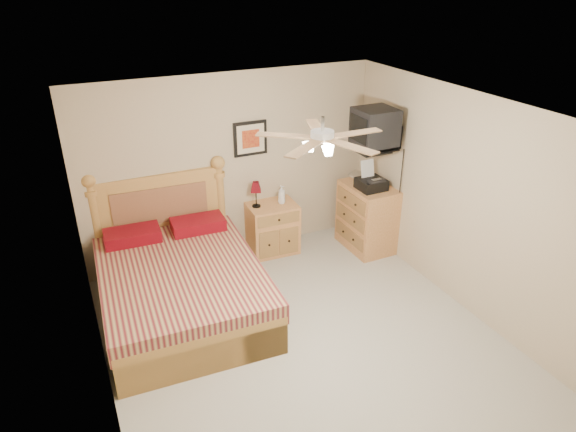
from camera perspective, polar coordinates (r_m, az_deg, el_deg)
name	(u,v)px	position (r m, az deg, el deg)	size (l,w,h in m)	color
floor	(307,344)	(5.70, 2.12, -14.00)	(4.50, 4.50, 0.00)	#A5A295
ceiling	(312,116)	(4.51, 2.65, 11.07)	(4.00, 4.50, 0.04)	white
wall_back	(232,168)	(6.87, -6.28, 5.37)	(4.00, 0.04, 2.50)	tan
wall_front	(476,404)	(3.54, 20.21, -19.04)	(4.00, 0.04, 2.50)	tan
wall_left	(93,293)	(4.55, -20.89, -7.95)	(0.04, 4.50, 2.50)	tan
wall_right	(468,206)	(6.08, 19.38, 1.11)	(0.04, 4.50, 2.50)	tan
bed	(179,258)	(5.86, -12.06, -4.61)	(1.72, 2.25, 1.46)	#C08640
nightstand	(272,228)	(7.18, -1.75, -1.33)	(0.66, 0.50, 0.72)	#C4753F
table_lamp	(256,194)	(6.91, -3.58, 2.42)	(0.19, 0.19, 0.36)	#52040C
lotion_bottle	(282,194)	(7.01, -0.72, 2.42)	(0.10, 0.10, 0.26)	white
framed_picture	(250,138)	(6.82, -4.21, 8.58)	(0.46, 0.04, 0.46)	black
dresser	(367,217)	(7.31, 8.79, -0.10)	(0.56, 0.80, 0.95)	#A16730
fax_machine	(372,176)	(6.95, 9.29, 4.40)	(0.35, 0.38, 0.38)	black
magazine_lower	(356,180)	(7.27, 7.56, 4.04)	(0.21, 0.29, 0.03)	#C3B49B
magazine_upper	(357,177)	(7.30, 7.67, 4.34)	(0.21, 0.29, 0.02)	gray
wall_tv	(385,128)	(6.69, 10.69, 9.55)	(0.56, 0.46, 0.58)	black
ceiling_fan	(322,138)	(4.38, 3.83, 8.67)	(1.14, 1.14, 0.28)	white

